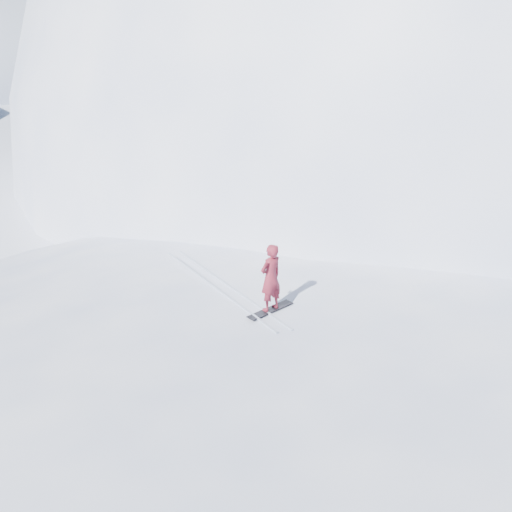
{
  "coord_description": "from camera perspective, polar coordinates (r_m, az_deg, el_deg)",
  "views": [
    {
      "loc": [
        -6.48,
        -8.27,
        9.07
      ],
      "look_at": [
        -1.51,
        4.53,
        3.5
      ],
      "focal_mm": 40.0,
      "sensor_mm": 36.0,
      "label": 1
    }
  ],
  "objects": [
    {
      "name": "snowboarder",
      "position": [
        14.05,
        1.48,
        -2.19
      ],
      "size": [
        0.75,
        0.62,
        1.75
      ],
      "primitive_type": "imported",
      "rotation": [
        0.0,
        0.0,
        3.51
      ],
      "color": "maroon",
      "rests_on": "snowboard"
    },
    {
      "name": "ground",
      "position": [
        13.88,
        13.45,
        -19.46
      ],
      "size": [
        400.0,
        400.0,
        0.0
      ],
      "primitive_type": "plane",
      "color": "white",
      "rests_on": "ground"
    },
    {
      "name": "peak_shoulder",
      "position": [
        33.96,
        8.73,
        6.32
      ],
      "size": [
        28.0,
        24.0,
        18.0
      ],
      "primitive_type": "ellipsoid",
      "color": "white",
      "rests_on": "ground"
    },
    {
      "name": "summit_peak",
      "position": [
        45.48,
        18.37,
        9.46
      ],
      "size": [
        60.0,
        56.0,
        56.0
      ],
      "primitive_type": "ellipsoid",
      "color": "white",
      "rests_on": "ground"
    },
    {
      "name": "board_tracks",
      "position": [
        15.74,
        -3.47,
        -2.96
      ],
      "size": [
        1.65,
        5.89,
        0.04
      ],
      "color": "silver",
      "rests_on": "ground"
    },
    {
      "name": "wind_bumps",
      "position": [
        15.01,
        6.97,
        -15.29
      ],
      "size": [
        16.0,
        14.4,
        1.0
      ],
      "color": "white",
      "rests_on": "ground"
    },
    {
      "name": "near_ridge",
      "position": [
        16.29,
        10.46,
        -12.18
      ],
      "size": [
        36.0,
        28.0,
        4.8
      ],
      "primitive_type": "ellipsoid",
      "color": "white",
      "rests_on": "ground"
    },
    {
      "name": "snowboard",
      "position": [
        14.43,
        1.44,
        -5.4
      ],
      "size": [
        1.4,
        0.75,
        0.02
      ],
      "primitive_type": "cube",
      "rotation": [
        0.0,
        0.0,
        0.37
      ],
      "color": "black",
      "rests_on": "near_ridge"
    }
  ]
}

